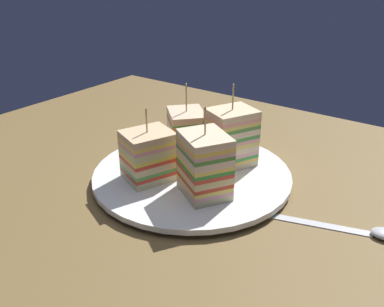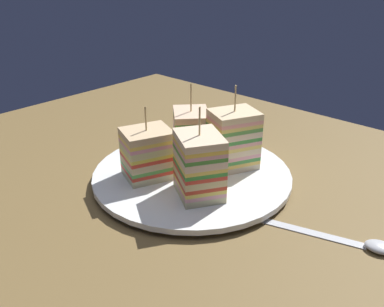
{
  "view_description": "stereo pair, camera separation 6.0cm",
  "coord_description": "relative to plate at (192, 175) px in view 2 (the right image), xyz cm",
  "views": [
    {
      "loc": [
        32.09,
        -44.06,
        30.54
      ],
      "look_at": [
        0.0,
        0.0,
        4.46
      ],
      "focal_mm": 38.2,
      "sensor_mm": 36.0,
      "label": 1
    },
    {
      "loc": [
        36.76,
        -40.24,
        30.54
      ],
      "look_at": [
        0.0,
        0.0,
        4.46
      ],
      "focal_mm": 38.2,
      "sensor_mm": 36.0,
      "label": 2
    }
  ],
  "objects": [
    {
      "name": "sandwich_wedge_3",
      "position": [
        -3.88,
        -5.23,
        4.19
      ],
      "size": [
        7.81,
        8.4,
        10.78
      ],
      "rotation": [
        0.0,
        0.0,
        13.75
      ],
      "color": "beige",
      "rests_on": "plate"
    },
    {
      "name": "chip_pile",
      "position": [
        -1.09,
        1.27,
        2.01
      ],
      "size": [
        7.93,
        8.4,
        2.88
      ],
      "color": "#E3BB5F",
      "rests_on": "plate"
    },
    {
      "name": "sandwich_wedge_1",
      "position": [
        3.24,
        5.66,
        5.01
      ],
      "size": [
        7.9,
        8.48,
        12.8
      ],
      "rotation": [
        0.0,
        0.0,
        10.54
      ],
      "color": "beige",
      "rests_on": "plate"
    },
    {
      "name": "ground_plane",
      "position": [
        0.0,
        0.0,
        -1.78
      ],
      "size": [
        101.21,
        79.81,
        1.8
      ],
      "primitive_type": "cube",
      "color": "brown"
    },
    {
      "name": "sandwich_wedge_0",
      "position": [
        5.05,
        -4.13,
        4.92
      ],
      "size": [
        8.66,
        8.26,
        12.53
      ],
      "rotation": [
        0.0,
        0.0,
        8.87
      ],
      "color": "beige",
      "rests_on": "plate"
    },
    {
      "name": "plate",
      "position": [
        0.0,
        0.0,
        0.0
      ],
      "size": [
        29.77,
        29.77,
        1.46
      ],
      "color": "white",
      "rests_on": "ground_plane"
    },
    {
      "name": "spoon",
      "position": [
        24.98,
        1.56,
        -0.5
      ],
      "size": [
        15.55,
        6.31,
        1.0
      ],
      "rotation": [
        0.0,
        0.0,
        0.3
      ],
      "color": "silver",
      "rests_on": "ground_plane"
    },
    {
      "name": "sandwich_wedge_2",
      "position": [
        -4.5,
        4.7,
        4.2
      ],
      "size": [
        8.62,
        8.54,
        11.81
      ],
      "rotation": [
        0.0,
        0.0,
        11.82
      ],
      "color": "beige",
      "rests_on": "plate"
    }
  ]
}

